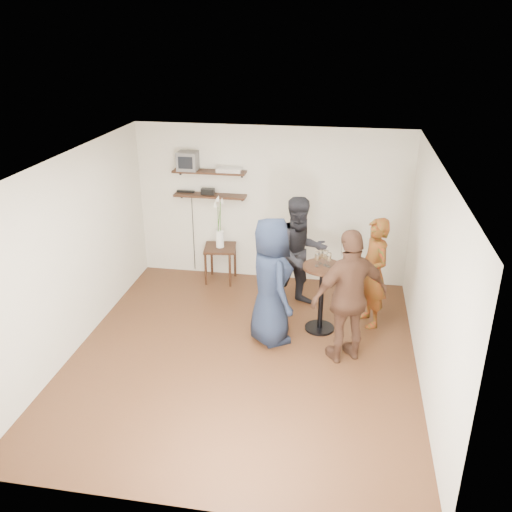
{
  "coord_description": "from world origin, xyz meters",
  "views": [
    {
      "loc": [
        1.19,
        -5.96,
        4.06
      ],
      "look_at": [
        0.11,
        0.4,
        1.28
      ],
      "focal_mm": 38.0,
      "sensor_mm": 36.0,
      "label": 1
    }
  ],
  "objects_px": {
    "dvd_deck": "(230,170)",
    "side_table": "(220,252)",
    "drinks_table": "(322,289)",
    "person_plaid": "(374,273)",
    "person_dark": "(300,253)",
    "radio": "(208,191)",
    "person_brown": "(350,297)",
    "person_navy": "(271,281)",
    "crt_monitor": "(188,161)"
  },
  "relations": [
    {
      "from": "dvd_deck",
      "to": "side_table",
      "type": "bearing_deg",
      "value": -130.43
    },
    {
      "from": "side_table",
      "to": "person_brown",
      "type": "height_order",
      "value": "person_brown"
    },
    {
      "from": "crt_monitor",
      "to": "radio",
      "type": "distance_m",
      "value": 0.59
    },
    {
      "from": "radio",
      "to": "person_dark",
      "type": "xyz_separation_m",
      "value": [
        1.62,
        -0.84,
        -0.64
      ]
    },
    {
      "from": "crt_monitor",
      "to": "person_navy",
      "type": "height_order",
      "value": "crt_monitor"
    },
    {
      "from": "crt_monitor",
      "to": "person_brown",
      "type": "distance_m",
      "value": 3.63
    },
    {
      "from": "radio",
      "to": "person_navy",
      "type": "relative_size",
      "value": 0.12
    },
    {
      "from": "radio",
      "to": "person_brown",
      "type": "xyz_separation_m",
      "value": [
        2.37,
        -2.18,
        -0.62
      ]
    },
    {
      "from": "side_table",
      "to": "drinks_table",
      "type": "bearing_deg",
      "value": -37.0
    },
    {
      "from": "person_navy",
      "to": "person_brown",
      "type": "relative_size",
      "value": 0.99
    },
    {
      "from": "dvd_deck",
      "to": "person_brown",
      "type": "height_order",
      "value": "dvd_deck"
    },
    {
      "from": "dvd_deck",
      "to": "person_plaid",
      "type": "distance_m",
      "value": 2.84
    },
    {
      "from": "dvd_deck",
      "to": "person_navy",
      "type": "bearing_deg",
      "value": -63.21
    },
    {
      "from": "person_dark",
      "to": "dvd_deck",
      "type": "bearing_deg",
      "value": 117.49
    },
    {
      "from": "dvd_deck",
      "to": "person_dark",
      "type": "xyz_separation_m",
      "value": [
        1.25,
        -0.84,
        -1.02
      ]
    },
    {
      "from": "dvd_deck",
      "to": "radio",
      "type": "bearing_deg",
      "value": 180.0
    },
    {
      "from": "person_dark",
      "to": "person_navy",
      "type": "bearing_deg",
      "value": -134.38
    },
    {
      "from": "crt_monitor",
      "to": "person_dark",
      "type": "bearing_deg",
      "value": -23.33
    },
    {
      "from": "drinks_table",
      "to": "person_dark",
      "type": "distance_m",
      "value": 0.8
    },
    {
      "from": "drinks_table",
      "to": "person_dark",
      "type": "relative_size",
      "value": 0.57
    },
    {
      "from": "radio",
      "to": "person_plaid",
      "type": "bearing_deg",
      "value": -24.17
    },
    {
      "from": "crt_monitor",
      "to": "side_table",
      "type": "relative_size",
      "value": 0.52
    },
    {
      "from": "side_table",
      "to": "person_brown",
      "type": "distance_m",
      "value": 2.96
    },
    {
      "from": "side_table",
      "to": "person_brown",
      "type": "bearing_deg",
      "value": -42.98
    },
    {
      "from": "person_dark",
      "to": "person_navy",
      "type": "xyz_separation_m",
      "value": [
        -0.3,
        -1.06,
        0.02
      ]
    },
    {
      "from": "radio",
      "to": "person_navy",
      "type": "height_order",
      "value": "person_navy"
    },
    {
      "from": "person_brown",
      "to": "person_navy",
      "type": "bearing_deg",
      "value": -44.76
    },
    {
      "from": "crt_monitor",
      "to": "person_brown",
      "type": "relative_size",
      "value": 0.18
    },
    {
      "from": "crt_monitor",
      "to": "person_plaid",
      "type": "bearing_deg",
      "value": -21.9
    },
    {
      "from": "person_brown",
      "to": "person_dark",
      "type": "bearing_deg",
      "value": -90.39
    },
    {
      "from": "dvd_deck",
      "to": "person_plaid",
      "type": "xyz_separation_m",
      "value": [
        2.33,
        -1.21,
        -1.09
      ]
    },
    {
      "from": "side_table",
      "to": "person_navy",
      "type": "height_order",
      "value": "person_navy"
    },
    {
      "from": "radio",
      "to": "person_brown",
      "type": "relative_size",
      "value": 0.12
    },
    {
      "from": "dvd_deck",
      "to": "drinks_table",
      "type": "relative_size",
      "value": 0.4
    },
    {
      "from": "radio",
      "to": "person_dark",
      "type": "distance_m",
      "value": 1.93
    },
    {
      "from": "crt_monitor",
      "to": "person_plaid",
      "type": "height_order",
      "value": "crt_monitor"
    },
    {
      "from": "person_plaid",
      "to": "person_dark",
      "type": "distance_m",
      "value": 1.14
    },
    {
      "from": "person_dark",
      "to": "drinks_table",
      "type": "bearing_deg",
      "value": -90.0
    },
    {
      "from": "person_plaid",
      "to": "side_table",
      "type": "bearing_deg",
      "value": -135.45
    },
    {
      "from": "radio",
      "to": "crt_monitor",
      "type": "bearing_deg",
      "value": 180.0
    },
    {
      "from": "person_navy",
      "to": "person_brown",
      "type": "xyz_separation_m",
      "value": [
        1.04,
        -0.28,
        0.01
      ]
    },
    {
      "from": "side_table",
      "to": "person_dark",
      "type": "bearing_deg",
      "value": -25.26
    },
    {
      "from": "drinks_table",
      "to": "person_brown",
      "type": "distance_m",
      "value": 0.81
    },
    {
      "from": "drinks_table",
      "to": "person_plaid",
      "type": "bearing_deg",
      "value": 22.74
    },
    {
      "from": "radio",
      "to": "drinks_table",
      "type": "height_order",
      "value": "radio"
    },
    {
      "from": "drinks_table",
      "to": "side_table",
      "type": "bearing_deg",
      "value": 143.0
    },
    {
      "from": "person_dark",
      "to": "person_brown",
      "type": "bearing_deg",
      "value": -89.61
    },
    {
      "from": "person_dark",
      "to": "side_table",
      "type": "bearing_deg",
      "value": 125.97
    },
    {
      "from": "crt_monitor",
      "to": "person_navy",
      "type": "bearing_deg",
      "value": -49.07
    },
    {
      "from": "person_plaid",
      "to": "drinks_table",
      "type": "bearing_deg",
      "value": -90.0
    }
  ]
}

